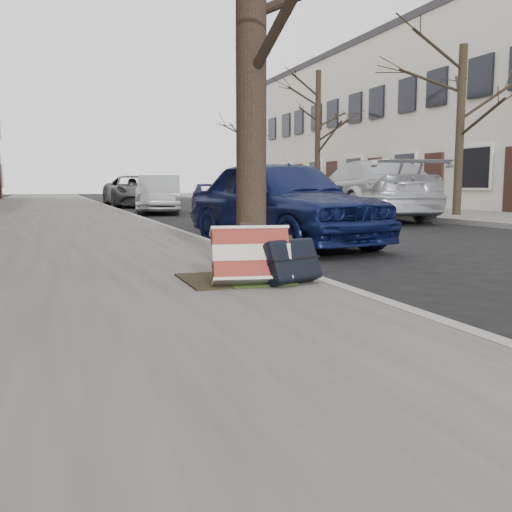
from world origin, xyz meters
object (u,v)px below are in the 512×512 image
object	(u,v)px
suitcase_red	(250,256)
car_near_front	(282,202)
suitcase_navy	(291,261)
car_near_mid	(159,194)

from	to	relation	value
suitcase_red	car_near_front	xyz separation A→B (m)	(1.88, 3.86, 0.32)
suitcase_red	suitcase_navy	distance (m)	0.35
suitcase_navy	car_near_mid	xyz separation A→B (m)	(1.58, 14.59, 0.32)
suitcase_red	suitcase_navy	bearing A→B (deg)	-1.00
suitcase_red	car_near_front	distance (m)	4.31
suitcase_navy	car_near_front	world-z (taller)	car_near_front
car_near_mid	suitcase_red	bearing A→B (deg)	-86.02
suitcase_navy	car_near_front	distance (m)	4.24
car_near_front	suitcase_navy	bearing A→B (deg)	-122.33
suitcase_red	car_near_front	bearing A→B (deg)	74.61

